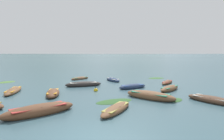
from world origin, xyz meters
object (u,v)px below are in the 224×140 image
(rowboat_0, at_px, (133,87))
(rowboat_9, at_px, (13,91))
(rowboat_7, at_px, (116,109))
(rowboat_8, at_px, (83,84))
(mooring_buoy, at_px, (96,90))
(rowboat_4, at_px, (113,80))
(rowboat_2, at_px, (213,100))
(rowboat_5, at_px, (39,110))
(rowboat_1, at_px, (167,82))
(rowboat_6, at_px, (80,78))
(rowboat_10, at_px, (169,88))
(rowboat_3, at_px, (150,96))
(rowboat_11, at_px, (53,93))

(rowboat_0, height_order, rowboat_9, rowboat_0)
(rowboat_7, bearing_deg, rowboat_8, 105.75)
(rowboat_9, xyz_separation_m, mooring_buoy, (8.01, 0.06, -0.07))
(rowboat_4, bearing_deg, rowboat_7, -94.04)
(rowboat_2, distance_m, rowboat_5, 12.72)
(rowboat_1, relative_size, rowboat_6, 1.10)
(rowboat_4, relative_size, rowboat_8, 0.81)
(rowboat_2, relative_size, rowboat_5, 0.90)
(rowboat_9, distance_m, rowboat_10, 15.58)
(rowboat_7, distance_m, rowboat_10, 9.12)
(rowboat_0, bearing_deg, rowboat_10, -21.45)
(rowboat_7, bearing_deg, rowboat_3, 45.93)
(rowboat_3, bearing_deg, mooring_buoy, 142.20)
(rowboat_6, relative_size, rowboat_7, 0.77)
(rowboat_2, height_order, rowboat_4, rowboat_2)
(rowboat_5, bearing_deg, rowboat_6, 85.86)
(mooring_buoy, bearing_deg, rowboat_0, 16.67)
(rowboat_0, relative_size, rowboat_5, 0.77)
(rowboat_1, bearing_deg, rowboat_9, -166.45)
(rowboat_1, distance_m, rowboat_8, 10.41)
(rowboat_0, distance_m, rowboat_3, 4.79)
(rowboat_8, relative_size, rowboat_9, 1.01)
(rowboat_5, relative_size, rowboat_6, 1.56)
(rowboat_4, distance_m, rowboat_8, 5.40)
(rowboat_5, bearing_deg, mooring_buoy, 63.71)
(rowboat_8, bearing_deg, rowboat_11, -117.64)
(rowboat_10, distance_m, mooring_buoy, 7.57)
(rowboat_5, bearing_deg, rowboat_3, 23.57)
(mooring_buoy, bearing_deg, rowboat_11, -156.94)
(rowboat_4, relative_size, rowboat_11, 0.98)
(rowboat_5, bearing_deg, rowboat_2, 8.51)
(rowboat_8, bearing_deg, mooring_buoy, -64.47)
(rowboat_5, xyz_separation_m, rowboat_10, (11.06, 6.87, -0.06))
(mooring_buoy, bearing_deg, rowboat_3, -37.80)
(rowboat_7, height_order, rowboat_10, rowboat_10)
(rowboat_3, bearing_deg, rowboat_2, -20.08)
(rowboat_2, distance_m, rowboat_9, 17.85)
(rowboat_0, bearing_deg, mooring_buoy, -163.33)
(rowboat_4, bearing_deg, rowboat_3, -77.80)
(rowboat_0, bearing_deg, rowboat_5, -132.12)
(mooring_buoy, bearing_deg, rowboat_8, 115.53)
(rowboat_0, distance_m, rowboat_8, 5.72)
(rowboat_4, relative_size, mooring_buoy, 4.25)
(rowboat_1, distance_m, rowboat_11, 14.00)
(rowboat_7, bearing_deg, rowboat_10, 47.09)
(rowboat_9, bearing_deg, rowboat_10, -0.57)
(rowboat_6, bearing_deg, rowboat_5, -94.14)
(rowboat_3, bearing_deg, rowboat_9, 164.48)
(rowboat_0, distance_m, rowboat_9, 12.06)
(rowboat_8, bearing_deg, rowboat_4, 45.79)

